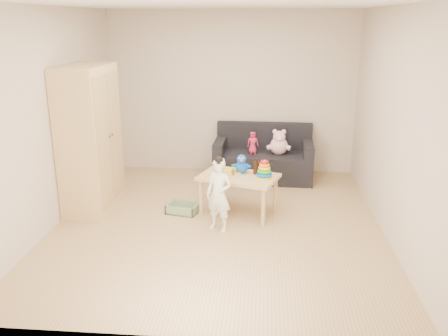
# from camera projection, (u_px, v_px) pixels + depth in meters

# --- Properties ---
(room) EXTENTS (4.50, 4.50, 4.50)m
(room) POSITION_uv_depth(u_px,v_px,m) (218.00, 121.00, 5.54)
(room) COLOR tan
(room) RESTS_ON ground
(wardrobe) EXTENTS (0.53, 1.05, 1.90)m
(wardrobe) POSITION_uv_depth(u_px,v_px,m) (90.00, 139.00, 6.19)
(wardrobe) COLOR tan
(wardrobe) RESTS_ON ground
(sofa) EXTENTS (1.56, 0.81, 0.43)m
(sofa) POSITION_uv_depth(u_px,v_px,m) (263.00, 166.00, 7.54)
(sofa) COLOR black
(sofa) RESTS_ON ground
(play_table) EXTENTS (1.12, 0.89, 0.51)m
(play_table) POSITION_uv_depth(u_px,v_px,m) (238.00, 194.00, 6.19)
(play_table) COLOR #EBBA81
(play_table) RESTS_ON ground
(storage_bin) EXTENTS (0.45, 0.38, 0.12)m
(storage_bin) POSITION_uv_depth(u_px,v_px,m) (183.00, 208.00, 6.26)
(storage_bin) COLOR gray
(storage_bin) RESTS_ON ground
(toddler) EXTENTS (0.38, 0.33, 0.87)m
(toddler) POSITION_uv_depth(u_px,v_px,m) (219.00, 195.00, 5.64)
(toddler) COLOR white
(toddler) RESTS_ON ground
(pink_bear) EXTENTS (0.35, 0.32, 0.33)m
(pink_bear) POSITION_uv_depth(u_px,v_px,m) (279.00, 144.00, 7.34)
(pink_bear) COLOR #FFBBCC
(pink_bear) RESTS_ON sofa
(doll) EXTENTS (0.20, 0.15, 0.35)m
(doll) POSITION_uv_depth(u_px,v_px,m) (253.00, 143.00, 7.37)
(doll) COLOR #E42A53
(doll) RESTS_ON sofa
(ring_stacker) EXTENTS (0.20, 0.20, 0.23)m
(ring_stacker) POSITION_uv_depth(u_px,v_px,m) (264.00, 171.00, 6.00)
(ring_stacker) COLOR #D8E40C
(ring_stacker) RESTS_ON play_table
(brown_bottle) EXTENTS (0.07, 0.07, 0.21)m
(brown_bottle) POSITION_uv_depth(u_px,v_px,m) (256.00, 167.00, 6.15)
(brown_bottle) COLOR black
(brown_bottle) RESTS_ON play_table
(blue_plush) EXTENTS (0.27, 0.26, 0.26)m
(blue_plush) POSITION_uv_depth(u_px,v_px,m) (242.00, 164.00, 6.18)
(blue_plush) COLOR blue
(blue_plush) RESTS_ON play_table
(wooden_figure) EXTENTS (0.05, 0.04, 0.10)m
(wooden_figure) POSITION_uv_depth(u_px,v_px,m) (233.00, 172.00, 6.11)
(wooden_figure) COLOR brown
(wooden_figure) RESTS_ON play_table
(yellow_book) EXTENTS (0.25, 0.25, 0.02)m
(yellow_book) POSITION_uv_depth(u_px,v_px,m) (234.00, 170.00, 6.30)
(yellow_book) COLOR yellow
(yellow_book) RESTS_ON play_table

